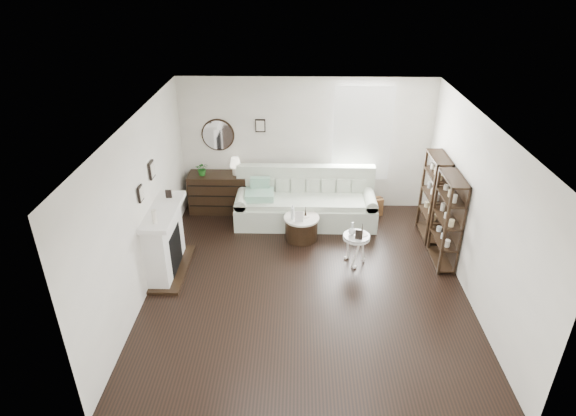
{
  "coord_description": "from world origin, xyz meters",
  "views": [
    {
      "loc": [
        -0.15,
        -6.37,
        4.7
      ],
      "look_at": [
        -0.31,
        0.8,
        0.94
      ],
      "focal_mm": 30.0,
      "sensor_mm": 36.0,
      "label": 1
    }
  ],
  "objects_px": {
    "pedestal_table": "(356,238)",
    "sofa": "(305,204)",
    "drum_table": "(301,228)",
    "dresser": "(220,192)"
  },
  "relations": [
    {
      "from": "sofa",
      "to": "drum_table",
      "type": "distance_m",
      "value": 0.73
    },
    {
      "from": "pedestal_table",
      "to": "sofa",
      "type": "bearing_deg",
      "value": 119.31
    },
    {
      "from": "dresser",
      "to": "drum_table",
      "type": "distance_m",
      "value": 2.01
    },
    {
      "from": "dresser",
      "to": "pedestal_table",
      "type": "relative_size",
      "value": 2.21
    },
    {
      "from": "sofa",
      "to": "drum_table",
      "type": "relative_size",
      "value": 4.17
    },
    {
      "from": "sofa",
      "to": "dresser",
      "type": "height_order",
      "value": "sofa"
    },
    {
      "from": "drum_table",
      "to": "dresser",
      "type": "bearing_deg",
      "value": 146.71
    },
    {
      "from": "sofa",
      "to": "drum_table",
      "type": "xyz_separation_m",
      "value": [
        -0.08,
        -0.71,
        -0.12
      ]
    },
    {
      "from": "dresser",
      "to": "pedestal_table",
      "type": "xyz_separation_m",
      "value": [
        2.6,
        -1.89,
        0.1
      ]
    },
    {
      "from": "sofa",
      "to": "pedestal_table",
      "type": "height_order",
      "value": "sofa"
    }
  ]
}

